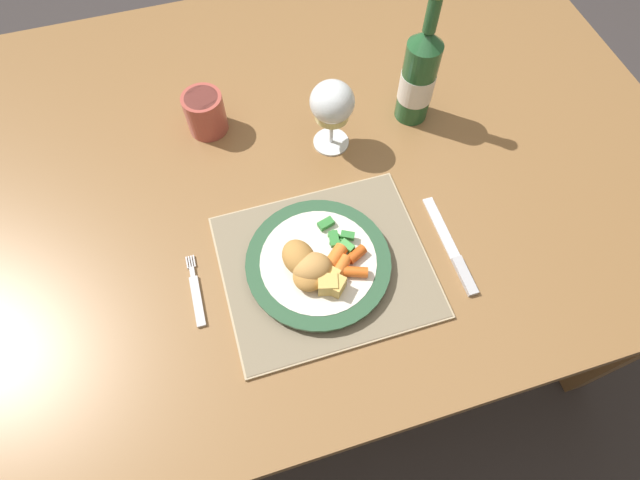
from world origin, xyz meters
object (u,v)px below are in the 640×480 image
(table_knife, at_px, (454,253))
(bottle, at_px, (419,76))
(wine_glass, at_px, (332,105))
(drinking_cup, at_px, (205,112))
(dinner_plate, at_px, (321,262))
(dining_table, at_px, (285,182))
(fork, at_px, (197,295))

(table_knife, relative_size, bottle, 0.72)
(table_knife, xyz_separation_m, wine_glass, (-0.12, 0.29, 0.10))
(wine_glass, bearing_deg, drinking_cup, 154.22)
(dinner_plate, distance_m, drinking_cup, 0.37)
(table_knife, relative_size, drinking_cup, 2.40)
(dining_table, height_order, table_knife, table_knife)
(dining_table, distance_m, wine_glass, 0.20)
(bottle, height_order, drinking_cup, bottle)
(dinner_plate, height_order, drinking_cup, drinking_cup)
(wine_glass, bearing_deg, table_knife, -66.64)
(table_knife, bearing_deg, fork, 173.37)
(dining_table, distance_m, bottle, 0.32)
(bottle, bearing_deg, drinking_cup, 168.32)
(dinner_plate, distance_m, wine_glass, 0.28)
(dinner_plate, bearing_deg, fork, 177.78)
(drinking_cup, bearing_deg, table_knife, -49.08)
(dining_table, xyz_separation_m, wine_glass, (0.10, 0.01, 0.17))
(fork, xyz_separation_m, table_knife, (0.43, -0.05, 0.00))
(wine_glass, relative_size, drinking_cup, 1.78)
(dining_table, relative_size, dinner_plate, 6.41)
(table_knife, height_order, bottle, bottle)
(fork, height_order, bottle, bottle)
(bottle, bearing_deg, dinner_plate, -134.62)
(dinner_plate, xyz_separation_m, fork, (-0.21, 0.01, -0.01))
(wine_glass, bearing_deg, bottle, 7.94)
(dining_table, xyz_separation_m, bottle, (0.27, 0.03, 0.17))
(table_knife, bearing_deg, bottle, 81.33)
(bottle, bearing_deg, fork, -150.95)
(fork, relative_size, wine_glass, 0.88)
(dining_table, xyz_separation_m, fork, (-0.20, -0.23, 0.08))
(dining_table, height_order, dinner_plate, dinner_plate)
(dining_table, xyz_separation_m, dinner_plate, (0.00, -0.24, 0.09))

